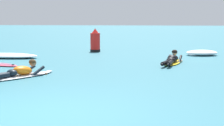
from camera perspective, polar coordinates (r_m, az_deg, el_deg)
ground_plane at (r=16.55m, az=-1.81°, el=1.16°), size 120.00×120.00×0.00m
surfer_near at (r=10.90m, az=-14.41°, el=-1.53°), size 1.69×2.40×0.54m
surfer_far at (r=13.81m, az=9.42°, el=0.44°), size 0.98×2.46×0.53m
whitewater_front at (r=17.14m, az=13.93°, el=1.56°), size 1.61×1.32×0.25m
whitewater_mid_left at (r=16.26m, az=-16.17°, el=1.11°), size 2.80×1.29×0.21m
channel_marker_buoy at (r=18.44m, az=-2.66°, el=3.29°), size 0.51×0.51×1.19m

